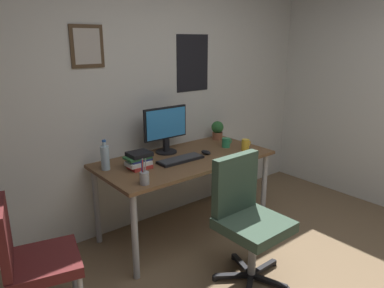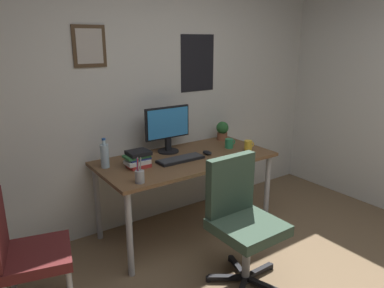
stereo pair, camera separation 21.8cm
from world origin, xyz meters
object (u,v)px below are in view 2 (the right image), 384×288
(computer_mouse, at_px, (207,153))
(coffee_mug_near, at_px, (248,146))
(side_chair, at_px, (23,250))
(coffee_mug_far, at_px, (229,143))
(water_bottle, at_px, (105,155))
(pen_cup, at_px, (140,176))
(office_chair, at_px, (241,215))
(keyboard, at_px, (181,159))
(book_stack_left, at_px, (138,159))
(potted_plant, at_px, (222,130))
(monitor, at_px, (168,127))

(computer_mouse, bearing_deg, coffee_mug_near, -19.84)
(side_chair, bearing_deg, coffee_mug_far, 10.04)
(water_bottle, distance_m, pen_cup, 0.48)
(office_chair, distance_m, coffee_mug_near, 0.95)
(keyboard, distance_m, coffee_mug_near, 0.70)
(coffee_mug_near, height_order, book_stack_left, book_stack_left)
(office_chair, distance_m, side_chair, 1.47)
(side_chair, xyz_separation_m, pen_cup, (0.85, 0.05, 0.29))
(office_chair, height_order, potted_plant, office_chair)
(computer_mouse, distance_m, book_stack_left, 0.68)
(computer_mouse, xyz_separation_m, coffee_mug_near, (0.39, -0.14, 0.03))
(side_chair, height_order, monitor, monitor)
(coffee_mug_near, distance_m, potted_plant, 0.47)
(coffee_mug_far, height_order, potted_plant, potted_plant)
(monitor, height_order, pen_cup, monitor)
(monitor, xyz_separation_m, potted_plant, (0.70, 0.05, -0.13))
(side_chair, bearing_deg, coffee_mug_near, 4.63)
(water_bottle, xyz_separation_m, potted_plant, (1.36, 0.12, -0.00))
(keyboard, distance_m, water_bottle, 0.65)
(side_chair, height_order, coffee_mug_far, side_chair)
(water_bottle, relative_size, pen_cup, 1.26)
(water_bottle, relative_size, coffee_mug_near, 2.23)
(keyboard, relative_size, coffee_mug_far, 3.60)
(monitor, height_order, computer_mouse, monitor)
(office_chair, xyz_separation_m, potted_plant, (0.72, 1.10, 0.31))
(coffee_mug_far, bearing_deg, book_stack_left, 178.43)
(pen_cup, bearing_deg, side_chair, -176.75)
(water_bottle, distance_m, book_stack_left, 0.27)
(side_chair, height_order, keyboard, side_chair)
(potted_plant, bearing_deg, side_chair, -163.45)
(keyboard, xyz_separation_m, coffee_mug_far, (0.60, 0.05, 0.03))
(potted_plant, bearing_deg, water_bottle, -175.12)
(coffee_mug_far, bearing_deg, computer_mouse, -171.71)
(coffee_mug_far, xyz_separation_m, potted_plant, (0.14, 0.28, 0.06))
(office_chair, height_order, coffee_mug_near, office_chair)
(side_chair, distance_m, monitor, 1.60)
(keyboard, height_order, book_stack_left, book_stack_left)
(coffee_mug_near, distance_m, book_stack_left, 1.08)
(potted_plant, height_order, pen_cup, pen_cup)
(pen_cup, relative_size, book_stack_left, 0.93)
(keyboard, xyz_separation_m, coffee_mug_near, (0.69, -0.14, 0.04))
(book_stack_left, bearing_deg, water_bottle, 149.90)
(monitor, bearing_deg, keyboard, -98.42)
(side_chair, bearing_deg, water_bottle, 34.00)
(keyboard, bearing_deg, monitor, 81.58)
(coffee_mug_far, xyz_separation_m, pen_cup, (-1.13, -0.30, 0.01))
(coffee_mug_far, bearing_deg, water_bottle, 172.36)
(potted_plant, height_order, book_stack_left, potted_plant)
(office_chair, bearing_deg, pen_cup, 136.99)
(book_stack_left, bearing_deg, potted_plant, 12.68)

